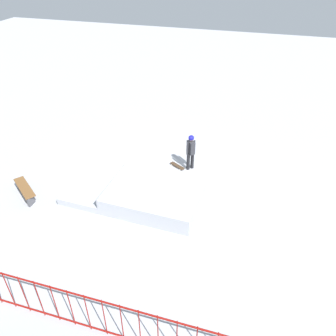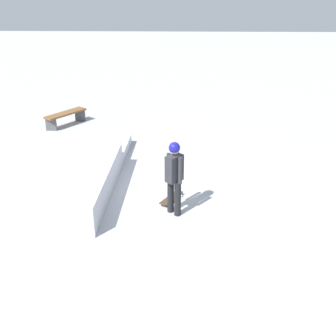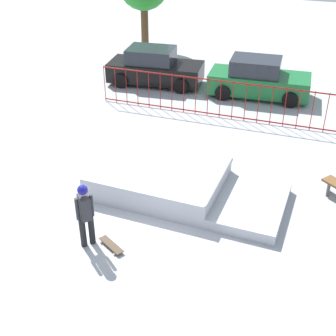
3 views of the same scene
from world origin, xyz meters
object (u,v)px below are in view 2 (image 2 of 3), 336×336
at_px(park_bench, 66,116).
at_px(skater, 174,173).
at_px(skateboard, 171,198).
at_px(skate_ramp, 63,175).

bearing_deg(park_bench, skater, -146.97).
bearing_deg(skater, skateboard, 50.71).
bearing_deg(skate_ramp, skater, -112.01).
xyz_separation_m(skater, skateboard, (0.58, 0.07, -0.93)).
xyz_separation_m(skateboard, park_bench, (5.38, 3.81, 0.28)).
distance_m(skateboard, park_bench, 6.60).
bearing_deg(skater, skate_ramp, 109.60).
relative_size(skater, skateboard, 2.18).
height_order(skate_ramp, skateboard, skate_ramp).
bearing_deg(skateboard, skate_ramp, 106.28).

